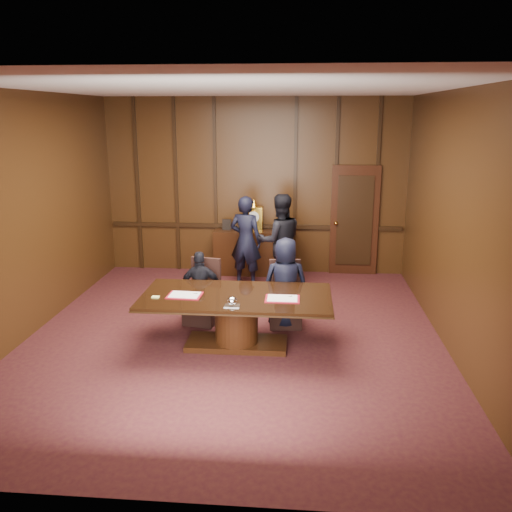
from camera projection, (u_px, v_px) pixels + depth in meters
The scene contains 13 objects.
room at pixel (239, 220), 7.62m from camera, with size 7.00×7.04×3.50m.
sideboard at pixel (254, 251), 10.95m from camera, with size 1.60×0.45×1.54m.
conference_table at pixel (236, 312), 7.50m from camera, with size 2.62×1.32×0.76m.
folder_left at pixel (185, 295), 7.40m from camera, with size 0.48×0.35×0.02m.
folder_right at pixel (282, 299), 7.27m from camera, with size 0.46×0.33×0.02m.
inkstand at pixel (232, 302), 6.99m from camera, with size 0.20×0.14×0.12m.
notepad at pixel (156, 297), 7.34m from camera, with size 0.10×0.07×0.01m, color #ECEB73.
chair_left at pixel (202, 304), 8.46m from camera, with size 0.57×0.57×0.99m.
chair_right at pixel (285, 306), 8.35m from camera, with size 0.53×0.53×0.99m.
signatory_left at pixel (201, 288), 8.31m from camera, with size 0.68×0.28×1.16m, color black.
signatory_right at pixel (285, 283), 8.17m from camera, with size 0.68×0.44×1.39m, color black.
witness_left at pixel (246, 241), 10.17m from camera, with size 0.62×0.41×1.71m, color black.
witness_right at pixel (280, 241), 10.05m from camera, with size 0.86×0.67×1.76m, color black.
Camera 1 is at (0.96, -7.31, 3.18)m, focal length 38.00 mm.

